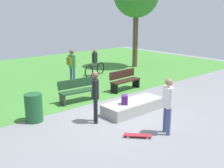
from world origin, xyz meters
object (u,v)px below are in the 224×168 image
skater_watching (95,93)px  park_bench_by_oak (124,80)px  skateboard_by_ledge (138,135)px  pedestrian_with_backpack (72,64)px  skater_performing_trick (168,102)px  trash_bin (34,108)px  park_bench_far_left (78,90)px  backpack_on_ledge (125,100)px  cyclist_on_bicycle (95,65)px  concrete_ledge (133,106)px

skater_watching → park_bench_by_oak: bearing=33.2°
skater_watching → skateboard_by_ledge: 1.97m
pedestrian_with_backpack → skater_watching: bearing=-114.4°
skater_performing_trick → trash_bin: size_ratio=1.80×
park_bench_far_left → park_bench_by_oak: bearing=0.7°
backpack_on_ledge → park_bench_by_oak: 3.27m
backpack_on_ledge → skateboard_by_ledge: size_ratio=0.44×
skater_watching → park_bench_far_left: (0.80, 2.19, -0.52)m
cyclist_on_bicycle → park_bench_by_oak: bearing=-103.4°
park_bench_by_oak → pedestrian_with_backpack: size_ratio=0.92×
skater_performing_trick → skater_watching: size_ratio=0.99×
concrete_ledge → pedestrian_with_backpack: pedestrian_with_backpack is taller
skater_watching → pedestrian_with_backpack: pedestrian_with_backpack is taller
trash_bin → skateboard_by_ledge: bearing=-61.2°
cyclist_on_bicycle → trash_bin: bearing=-144.2°
concrete_ledge → park_bench_far_left: park_bench_far_left is taller
park_bench_far_left → cyclist_on_bicycle: size_ratio=0.93×
park_bench_far_left → pedestrian_with_backpack: 2.81m
skater_watching → skateboard_by_ledge: bearing=-83.1°
skateboard_by_ledge → park_bench_by_oak: (3.19, 3.94, 0.42)m
park_bench_by_oak → cyclist_on_bicycle: (0.78, 3.26, 0.15)m
cyclist_on_bicycle → park_bench_far_left: bearing=-135.8°
backpack_on_ledge → park_bench_far_left: 2.37m
skateboard_by_ledge → skater_watching: bearing=96.9°
backpack_on_ledge → park_bench_far_left: size_ratio=0.20×
concrete_ledge → cyclist_on_bicycle: cyclist_on_bicycle is taller
backpack_on_ledge → park_bench_by_oak: park_bench_by_oak is taller
park_bench_by_oak → pedestrian_with_backpack: (-1.31, 2.40, 0.58)m
skater_watching → trash_bin: bearing=137.1°
park_bench_by_oak → park_bench_far_left: same height
skater_performing_trick → trash_bin: bearing=126.3°
concrete_ledge → backpack_on_ledge: backpack_on_ledge is taller
trash_bin → park_bench_far_left: bearing=19.2°
concrete_ledge → skater_performing_trick: (-0.58, -1.97, 0.79)m
pedestrian_with_backpack → skateboard_by_ledge: bearing=-106.6°
pedestrian_with_backpack → concrete_ledge: bearing=-95.6°
backpack_on_ledge → skateboard_by_ledge: backpack_on_ledge is taller
skater_watching → trash_bin: 2.11m
skater_watching → trash_bin: (-1.50, 1.39, -0.53)m
park_bench_by_oak → park_bench_far_left: 2.60m
pedestrian_with_backpack → cyclist_on_bicycle: pedestrian_with_backpack is taller
skater_watching → park_bench_by_oak: (3.40, 2.22, -0.52)m
skateboard_by_ledge → pedestrian_with_backpack: (1.89, 6.33, 1.00)m
skateboard_by_ledge → trash_bin: trash_bin is taller
backpack_on_ledge → cyclist_on_bicycle: size_ratio=0.18×
park_bench_by_oak → park_bench_far_left: size_ratio=0.99×
backpack_on_ledge → skater_watching: size_ratio=0.19×
pedestrian_with_backpack → backpack_on_ledge: bearing=-101.1°
park_bench_far_left → pedestrian_with_backpack: bearing=61.9°
skater_watching → park_bench_far_left: bearing=70.0°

